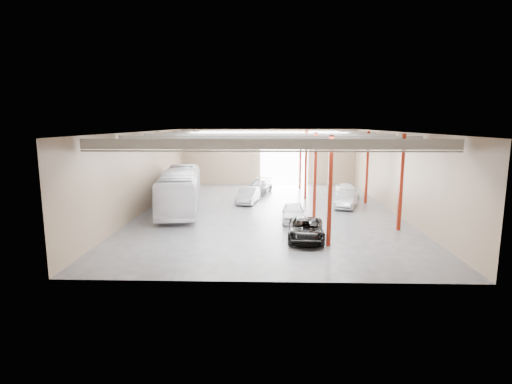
{
  "coord_description": "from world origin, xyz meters",
  "views": [
    {
      "loc": [
        -0.09,
        -34.61,
        7.69
      ],
      "look_at": [
        -1.02,
        -2.68,
        2.2
      ],
      "focal_mm": 28.0,
      "sensor_mm": 36.0,
      "label": 1
    }
  ],
  "objects_px": {
    "black_sedan": "(306,230)",
    "car_right_far": "(347,190)",
    "coach_bus": "(180,190)",
    "car_right_near": "(346,199)",
    "car_row_b": "(248,195)",
    "car_row_a": "(293,212)",
    "car_row_c": "(260,186)"
  },
  "relations": [
    {
      "from": "car_right_far",
      "to": "car_right_near",
      "type": "bearing_deg",
      "value": -105.32
    },
    {
      "from": "car_row_c",
      "to": "black_sedan",
      "type": "bearing_deg",
      "value": -66.09
    },
    {
      "from": "car_row_c",
      "to": "coach_bus",
      "type": "bearing_deg",
      "value": -114.51
    },
    {
      "from": "car_right_near",
      "to": "car_right_far",
      "type": "height_order",
      "value": "car_right_near"
    },
    {
      "from": "car_right_near",
      "to": "car_right_far",
      "type": "relative_size",
      "value": 1.09
    },
    {
      "from": "coach_bus",
      "to": "car_right_far",
      "type": "xyz_separation_m",
      "value": [
        16.22,
        6.72,
        -1.1
      ]
    },
    {
      "from": "black_sedan",
      "to": "car_row_a",
      "type": "height_order",
      "value": "car_row_a"
    },
    {
      "from": "black_sedan",
      "to": "car_row_a",
      "type": "xyz_separation_m",
      "value": [
        -0.53,
        5.2,
        0.04
      ]
    },
    {
      "from": "car_row_a",
      "to": "car_row_c",
      "type": "relative_size",
      "value": 0.85
    },
    {
      "from": "car_right_far",
      "to": "car_row_b",
      "type": "bearing_deg",
      "value": -165.58
    },
    {
      "from": "car_row_a",
      "to": "car_row_b",
      "type": "relative_size",
      "value": 0.93
    },
    {
      "from": "car_row_a",
      "to": "car_right_near",
      "type": "bearing_deg",
      "value": 48.95
    },
    {
      "from": "car_row_b",
      "to": "black_sedan",
      "type": "bearing_deg",
      "value": -61.1
    },
    {
      "from": "black_sedan",
      "to": "car_right_near",
      "type": "distance_m",
      "value": 11.7
    },
    {
      "from": "coach_bus",
      "to": "car_row_a",
      "type": "height_order",
      "value": "coach_bus"
    },
    {
      "from": "coach_bus",
      "to": "car_right_near",
      "type": "bearing_deg",
      "value": -2.34
    },
    {
      "from": "car_row_b",
      "to": "car_row_c",
      "type": "relative_size",
      "value": 0.91
    },
    {
      "from": "black_sedan",
      "to": "car_row_b",
      "type": "bearing_deg",
      "value": 114.36
    },
    {
      "from": "car_row_a",
      "to": "car_row_b",
      "type": "height_order",
      "value": "car_row_b"
    },
    {
      "from": "black_sedan",
      "to": "car_row_b",
      "type": "distance_m",
      "value": 13.3
    },
    {
      "from": "car_row_a",
      "to": "car_row_b",
      "type": "distance_m",
      "value": 8.32
    },
    {
      "from": "car_right_near",
      "to": "car_row_b",
      "type": "bearing_deg",
      "value": -173.26
    },
    {
      "from": "car_row_b",
      "to": "car_right_near",
      "type": "distance_m",
      "value": 9.41
    },
    {
      "from": "black_sedan",
      "to": "car_right_far",
      "type": "distance_m",
      "value": 16.92
    },
    {
      "from": "black_sedan",
      "to": "car_row_b",
      "type": "xyz_separation_m",
      "value": [
        -4.5,
        12.52,
        0.06
      ]
    },
    {
      "from": "coach_bus",
      "to": "car_row_b",
      "type": "distance_m",
      "value": 6.88
    },
    {
      "from": "car_row_b",
      "to": "car_row_c",
      "type": "distance_m",
      "value": 5.77
    },
    {
      "from": "coach_bus",
      "to": "car_row_b",
      "type": "xyz_separation_m",
      "value": [
        5.92,
        3.34,
        -1.07
      ]
    },
    {
      "from": "coach_bus",
      "to": "car_row_c",
      "type": "height_order",
      "value": "coach_bus"
    },
    {
      "from": "car_row_c",
      "to": "car_right_near",
      "type": "height_order",
      "value": "car_right_near"
    },
    {
      "from": "car_row_a",
      "to": "car_right_far",
      "type": "bearing_deg",
      "value": 62.1
    },
    {
      "from": "coach_bus",
      "to": "car_right_far",
      "type": "relative_size",
      "value": 3.04
    }
  ]
}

